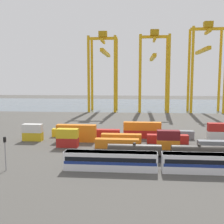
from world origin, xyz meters
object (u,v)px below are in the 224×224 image
(shipping_container_11, at_px, (167,139))
(shipping_container_14, at_px, (142,134))
(shipping_container_8, at_px, (76,137))
(gantry_crane_east, at_px, (206,59))
(signal_mast, at_px, (5,149))
(gantry_crane_west, at_px, (104,63))
(passenger_train, at_px, (210,163))
(shipping_container_3, at_px, (168,144))
(freight_tank_row, at_px, (199,154))
(gantry_crane_central, at_px, (154,63))

(shipping_container_11, distance_m, shipping_container_14, 10.13)
(shipping_container_8, bearing_deg, gantry_crane_east, 55.28)
(signal_mast, relative_size, shipping_container_8, 0.59)
(signal_mast, distance_m, gantry_crane_west, 115.85)
(passenger_train, relative_size, signal_mast, 8.45)
(signal_mast, height_order, gantry_crane_east, gantry_crane_east)
(shipping_container_3, height_order, shipping_container_14, same)
(shipping_container_8, bearing_deg, shipping_container_14, 19.07)
(freight_tank_row, bearing_deg, shipping_container_8, 150.52)
(shipping_container_8, distance_m, gantry_crane_central, 93.18)
(signal_mast, relative_size, shipping_container_3, 1.18)
(passenger_train, bearing_deg, shipping_container_3, 108.84)
(shipping_container_3, height_order, gantry_crane_west, gantry_crane_west)
(freight_tank_row, bearing_deg, signal_mast, -167.07)
(passenger_train, xyz_separation_m, gantry_crane_east, (24.67, 109.33, 28.48))
(passenger_train, xyz_separation_m, freight_tank_row, (-0.71, 7.22, -0.16))
(passenger_train, bearing_deg, shipping_container_14, 111.91)
(shipping_container_3, relative_size, shipping_container_8, 0.50)
(freight_tank_row, xyz_separation_m, shipping_container_11, (-5.06, 18.43, -0.68))
(signal_mast, distance_m, shipping_container_3, 41.59)
(shipping_container_14, xyz_separation_m, gantry_crane_central, (8.00, 77.61, 27.05))
(shipping_container_14, bearing_deg, signal_mast, -129.73)
(passenger_train, xyz_separation_m, shipping_container_11, (-5.77, 25.65, -0.84))
(shipping_container_11, xyz_separation_m, gantry_crane_east, (30.45, 83.68, 29.32))
(passenger_train, xyz_separation_m, signal_mast, (-42.14, -2.28, 2.52))
(freight_tank_row, relative_size, shipping_container_8, 3.47)
(signal_mast, xyz_separation_m, gantry_crane_central, (37.02, 112.53, 23.68))
(gantry_crane_west, bearing_deg, freight_tank_row, -71.71)
(gantry_crane_west, relative_size, gantry_crane_central, 0.99)
(shipping_container_3, xyz_separation_m, gantry_crane_west, (-28.55, 92.08, 27.71))
(signal_mast, height_order, shipping_container_11, signal_mast)
(gantry_crane_west, distance_m, gantry_crane_east, 59.63)
(freight_tank_row, relative_size, gantry_crane_east, 0.82)
(signal_mast, xyz_separation_m, shipping_container_11, (36.36, 27.94, -3.36))
(passenger_train, bearing_deg, gantry_crane_central, 92.66)
(passenger_train, relative_size, shipping_container_3, 9.98)
(signal_mast, bearing_deg, shipping_container_8, 72.46)
(gantry_crane_central, bearing_deg, signal_mast, -108.21)
(passenger_train, relative_size, shipping_container_8, 4.98)
(shipping_container_8, relative_size, gantry_crane_central, 0.26)
(shipping_container_8, relative_size, gantry_crane_west, 0.26)
(shipping_container_11, bearing_deg, shipping_container_14, 136.47)
(shipping_container_11, bearing_deg, signal_mast, -142.47)
(freight_tank_row, height_order, shipping_container_8, freight_tank_row)
(gantry_crane_west, bearing_deg, shipping_container_8, -88.92)
(shipping_container_14, relative_size, gantry_crane_central, 0.26)
(gantry_crane_west, bearing_deg, shipping_container_11, -71.09)
(shipping_container_3, bearing_deg, gantry_crane_west, 107.22)
(shipping_container_11, relative_size, shipping_container_14, 1.00)
(gantry_crane_central, xyz_separation_m, gantry_crane_east, (29.80, -0.92, 2.27))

